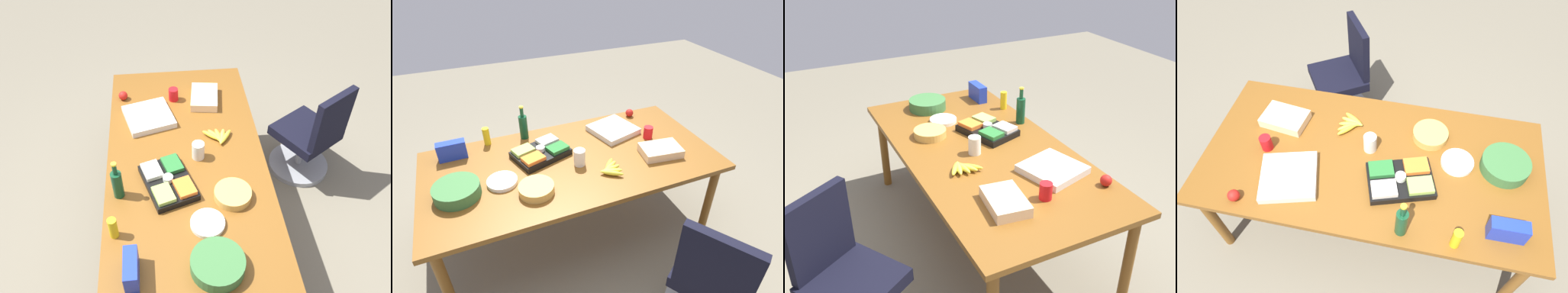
# 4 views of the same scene
# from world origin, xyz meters

# --- Properties ---
(ground_plane) EXTENTS (10.00, 10.00, 0.00)m
(ground_plane) POSITION_xyz_m (0.00, 0.00, 0.00)
(ground_plane) COLOR #736C59
(conference_table) EXTENTS (2.32, 1.15, 0.77)m
(conference_table) POSITION_xyz_m (0.00, 0.00, 0.71)
(conference_table) COLOR brown
(conference_table) RESTS_ON ground
(office_chair) EXTENTS (0.66, 0.66, 0.98)m
(office_chair) POSITION_xyz_m (0.52, -1.15, 0.38)
(office_chair) COLOR gray
(office_chair) RESTS_ON ground
(veggie_tray) EXTENTS (0.49, 0.42, 0.09)m
(veggie_tray) POSITION_xyz_m (-0.22, 0.14, 0.81)
(veggie_tray) COLOR black
(veggie_tray) RESTS_ON conference_table
(salad_bowl) EXTENTS (0.40, 0.40, 0.09)m
(salad_bowl) POSITION_xyz_m (-0.88, -0.11, 0.82)
(salad_bowl) COLOR #396D38
(salad_bowl) RESTS_ON conference_table
(chip_bag_blue) EXTENTS (0.22, 0.08, 0.15)m
(chip_bag_blue) POSITION_xyz_m (-0.88, 0.38, 0.85)
(chip_bag_blue) COLOR #1E36B4
(chip_bag_blue) RESTS_ON conference_table
(pizza_box) EXTENTS (0.44, 0.44, 0.05)m
(pizza_box) POSITION_xyz_m (0.50, 0.26, 0.80)
(pizza_box) COLOR silver
(pizza_box) RESTS_ON conference_table
(sheet_cake) EXTENTS (0.35, 0.26, 0.07)m
(sheet_cake) POSITION_xyz_m (0.70, -0.21, 0.81)
(sheet_cake) COLOR beige
(sheet_cake) RESTS_ON conference_table
(chip_bowl) EXTENTS (0.31, 0.31, 0.06)m
(chip_bowl) POSITION_xyz_m (-0.37, -0.28, 0.80)
(chip_bowl) COLOR gold
(chip_bowl) RESTS_ON conference_table
(wine_bottle) EXTENTS (0.08, 0.08, 0.31)m
(wine_bottle) POSITION_xyz_m (-0.28, 0.48, 0.89)
(wine_bottle) COLOR #114425
(wine_bottle) RESTS_ON conference_table
(red_solo_cup) EXTENTS (0.09, 0.09, 0.11)m
(red_solo_cup) POSITION_xyz_m (0.73, 0.05, 0.83)
(red_solo_cup) COLOR red
(red_solo_cup) RESTS_ON conference_table
(apple_red) EXTENTS (0.08, 0.08, 0.08)m
(apple_red) POSITION_xyz_m (0.78, 0.47, 0.81)
(apple_red) COLOR red
(apple_red) RESTS_ON conference_table
(banana_bunch) EXTENTS (0.18, 0.24, 0.04)m
(banana_bunch) POSITION_xyz_m (0.21, -0.26, 0.80)
(banana_bunch) COLOR yellow
(banana_bunch) RESTS_ON conference_table
(mustard_bottle) EXTENTS (0.07, 0.07, 0.16)m
(mustard_bottle) POSITION_xyz_m (-0.60, 0.50, 0.85)
(mustard_bottle) COLOR yellow
(mustard_bottle) RESTS_ON conference_table
(paper_plate_stack) EXTENTS (0.28, 0.28, 0.03)m
(paper_plate_stack) POSITION_xyz_m (-0.57, -0.09, 0.79)
(paper_plate_stack) COLOR white
(paper_plate_stack) RESTS_ON conference_table
(mayo_jar) EXTENTS (0.10, 0.10, 0.13)m
(mayo_jar) POSITION_xyz_m (0.03, -0.09, 0.84)
(mayo_jar) COLOR white
(mayo_jar) RESTS_ON conference_table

